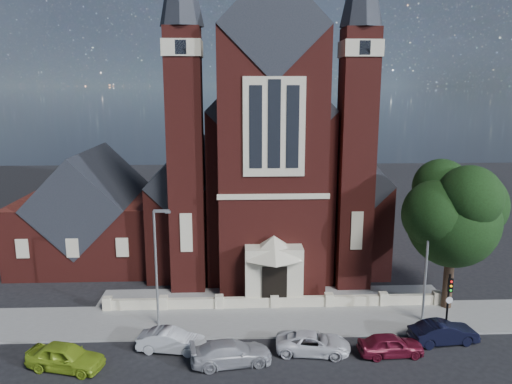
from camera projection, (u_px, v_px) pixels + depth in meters
ground at (267, 267)px, 44.61m from camera, size 120.00×120.00×0.00m
pavement_strip at (276, 321)px, 34.35m from camera, size 60.00×5.00×0.12m
forecourt_paving at (272, 297)px, 38.26m from camera, size 26.00×3.00×0.14m
forecourt_wall at (274, 308)px, 36.31m from camera, size 24.00×0.40×0.90m
church at (263, 163)px, 50.68m from camera, size 20.01×34.90×29.20m
parish_hall at (93, 217)px, 46.08m from camera, size 12.00×12.20×10.24m
street_tree at (457, 217)px, 34.59m from camera, size 6.40×6.60×10.70m
street_lamp_left at (157, 261)px, 32.60m from camera, size 1.16×0.22×8.09m
street_lamp_right at (428, 258)px, 33.31m from camera, size 1.16×0.22×8.09m
traffic_signal at (449, 295)px, 32.22m from camera, size 0.28×0.42×4.00m
car_lime_van at (66, 357)px, 28.35m from camera, size 4.76×2.87×1.52m
car_silver_a at (171, 341)px, 30.29m from camera, size 4.27×2.08×1.35m
car_silver_b at (231, 353)px, 28.88m from camera, size 4.98×2.65×1.37m
car_white_suv at (313, 343)px, 30.11m from camera, size 4.75×2.70×1.25m
car_dark_red at (391, 345)px, 29.82m from camera, size 3.98×1.78×1.33m
car_navy at (443, 333)px, 31.24m from camera, size 4.42×2.02×1.41m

